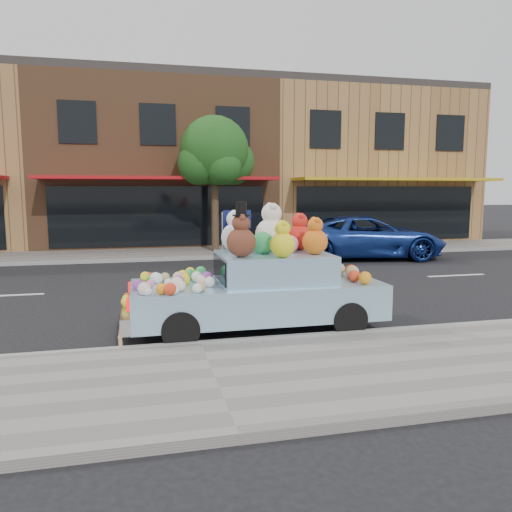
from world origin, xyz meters
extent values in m
plane|color=black|center=(0.00, 0.00, 0.00)|extent=(120.00, 120.00, 0.00)
cube|color=gray|center=(0.00, -6.50, 0.06)|extent=(60.00, 3.00, 0.12)
cube|color=gray|center=(0.00, 6.50, 0.06)|extent=(60.00, 3.00, 0.12)
cube|color=gray|center=(0.00, -5.00, 0.07)|extent=(60.00, 0.12, 0.13)
cube|color=gray|center=(0.00, 5.00, 0.07)|extent=(60.00, 0.12, 0.13)
cube|color=brown|center=(0.00, 12.00, 3.50)|extent=(10.00, 8.00, 7.00)
cube|color=#332D2B|center=(0.00, 12.00, 7.15)|extent=(10.00, 8.00, 0.30)
cube|color=black|center=(0.00, 7.98, 1.40)|extent=(8.50, 0.06, 2.40)
cube|color=#AE1014|center=(0.00, 7.10, 2.90)|extent=(9.00, 1.80, 0.12)
cube|color=black|center=(-3.00, 7.98, 5.00)|extent=(1.40, 0.06, 1.60)
cube|color=black|center=(0.00, 7.98, 5.00)|extent=(1.40, 0.06, 1.60)
cube|color=black|center=(3.00, 7.98, 5.00)|extent=(1.40, 0.06, 1.60)
cube|color=#9C7141|center=(10.00, 12.00, 3.50)|extent=(10.00, 8.00, 7.00)
cube|color=#332D2B|center=(10.00, 12.00, 7.15)|extent=(10.00, 8.00, 0.30)
cube|color=black|center=(10.00, 7.98, 1.40)|extent=(8.50, 0.06, 2.40)
cube|color=gold|center=(10.00, 7.10, 2.90)|extent=(9.00, 1.80, 0.12)
cube|color=black|center=(7.00, 7.98, 5.00)|extent=(1.40, 0.06, 1.60)
cube|color=black|center=(10.00, 7.98, 5.00)|extent=(1.40, 0.06, 1.60)
cube|color=black|center=(13.00, 7.98, 5.00)|extent=(1.40, 0.06, 1.60)
cylinder|color=#38281C|center=(2.00, 6.50, 1.60)|extent=(0.28, 0.28, 3.20)
sphere|color=#134012|center=(2.00, 6.50, 3.92)|extent=(2.60, 2.60, 2.60)
sphere|color=#134012|center=(2.70, 6.80, 3.52)|extent=(1.80, 1.80, 1.80)
sphere|color=#134012|center=(1.40, 6.30, 3.42)|extent=(1.60, 1.60, 1.60)
sphere|color=#134012|center=(2.20, 5.90, 3.32)|extent=(1.40, 1.40, 1.40)
sphere|color=#134012|center=(1.70, 7.10, 3.62)|extent=(1.60, 1.60, 1.60)
imported|color=navy|center=(7.09, 3.99, 0.77)|extent=(5.83, 3.35, 1.53)
cylinder|color=black|center=(2.51, -4.90, 0.30)|extent=(0.60, 0.20, 0.60)
cylinder|color=black|center=(2.52, -3.34, 0.30)|extent=(0.60, 0.20, 0.60)
cylinder|color=black|center=(-0.29, -4.88, 0.30)|extent=(0.60, 0.20, 0.60)
cylinder|color=black|center=(-0.28, -3.32, 0.30)|extent=(0.60, 0.20, 0.60)
cube|color=#9AC6E5|center=(1.11, -4.11, 0.55)|extent=(4.31, 1.72, 0.60)
cube|color=#9AC6E5|center=(1.41, -4.11, 1.10)|extent=(1.91, 1.51, 0.50)
cube|color=silver|center=(-1.11, -4.10, 0.40)|extent=(0.17, 1.78, 0.26)
cube|color=red|center=(-1.06, -4.78, 0.72)|extent=(0.06, 0.28, 0.16)
cube|color=red|center=(-1.05, -3.42, 0.72)|extent=(0.06, 0.28, 0.16)
cube|color=black|center=(0.46, -4.10, 1.10)|extent=(0.05, 1.30, 0.40)
sphere|color=#552618|center=(0.76, -4.46, 1.59)|extent=(0.49, 0.49, 0.49)
sphere|color=#552618|center=(0.76, -4.46, 1.91)|extent=(0.30, 0.30, 0.30)
sphere|color=#552618|center=(0.76, -4.56, 2.01)|extent=(0.11, 0.11, 0.11)
sphere|color=#552618|center=(0.76, -4.35, 2.01)|extent=(0.11, 0.11, 0.11)
cylinder|color=black|center=(0.76, -4.46, 2.04)|extent=(0.29, 0.29, 0.02)
cylinder|color=black|center=(0.76, -4.46, 2.15)|extent=(0.18, 0.18, 0.22)
sphere|color=beige|center=(1.46, -3.76, 1.65)|extent=(0.60, 0.60, 0.60)
sphere|color=beige|center=(1.46, -3.76, 2.03)|extent=(0.37, 0.37, 0.37)
sphere|color=beige|center=(1.46, -3.89, 2.15)|extent=(0.14, 0.14, 0.14)
sphere|color=beige|center=(1.46, -3.63, 2.15)|extent=(0.14, 0.14, 0.14)
sphere|color=#C45812|center=(2.06, -4.41, 1.57)|extent=(0.44, 0.44, 0.44)
sphere|color=#C45812|center=(2.06, -4.41, 1.85)|extent=(0.27, 0.27, 0.27)
sphere|color=#C45812|center=(2.06, -4.51, 1.94)|extent=(0.10, 0.10, 0.10)
sphere|color=#C45812|center=(2.06, -4.32, 1.94)|extent=(0.10, 0.10, 0.10)
sphere|color=red|center=(2.01, -3.71, 1.58)|extent=(0.47, 0.47, 0.47)
sphere|color=red|center=(2.01, -3.71, 1.88)|extent=(0.29, 0.29, 0.29)
sphere|color=red|center=(2.01, -3.81, 1.98)|extent=(0.11, 0.11, 0.11)
sphere|color=red|center=(2.01, -3.61, 1.98)|extent=(0.11, 0.11, 0.11)
sphere|color=white|center=(0.81, -3.66, 1.60)|extent=(0.51, 0.51, 0.51)
sphere|color=white|center=(0.81, -3.66, 1.93)|extent=(0.31, 0.31, 0.31)
sphere|color=white|center=(0.81, -3.77, 2.03)|extent=(0.12, 0.12, 0.12)
sphere|color=white|center=(0.81, -3.55, 2.03)|extent=(0.12, 0.12, 0.12)
sphere|color=gold|center=(1.41, -4.66, 1.56)|extent=(0.42, 0.42, 0.42)
sphere|color=gold|center=(1.41, -4.66, 1.83)|extent=(0.26, 0.26, 0.26)
sphere|color=gold|center=(1.41, -4.75, 1.91)|extent=(0.10, 0.10, 0.10)
sphere|color=gold|center=(1.41, -4.57, 1.91)|extent=(0.10, 0.10, 0.10)
sphere|color=#258846|center=(1.21, -4.11, 1.53)|extent=(0.40, 0.40, 0.40)
sphere|color=#CA658E|center=(1.71, -4.06, 1.50)|extent=(0.32, 0.32, 0.32)
sphere|color=orange|center=(-0.56, -4.78, 0.94)|extent=(0.18, 0.18, 0.18)
sphere|color=red|center=(-0.29, -4.03, 0.92)|extent=(0.14, 0.14, 0.14)
sphere|color=beige|center=(-0.35, -4.77, 0.92)|extent=(0.15, 0.15, 0.15)
sphere|color=yellow|center=(0.03, -3.32, 0.94)|extent=(0.18, 0.18, 0.18)
sphere|color=silver|center=(-0.62, -3.75, 0.94)|extent=(0.18, 0.18, 0.18)
sphere|color=#258846|center=(0.21, -3.44, 0.96)|extent=(0.21, 0.21, 0.21)
sphere|color=silver|center=(-0.58, -3.85, 0.94)|extent=(0.18, 0.18, 0.18)
sphere|color=beige|center=(0.12, -4.24, 0.94)|extent=(0.19, 0.19, 0.19)
sphere|color=#CA658E|center=(-0.72, -4.19, 0.92)|extent=(0.14, 0.14, 0.14)
sphere|color=#833093|center=(-0.27, -4.30, 0.95)|extent=(0.21, 0.21, 0.21)
sphere|color=red|center=(-0.43, -4.87, 0.95)|extent=(0.19, 0.19, 0.19)
sphere|color=silver|center=(-0.02, -4.82, 0.93)|extent=(0.15, 0.15, 0.15)
sphere|color=#5E2D1B|center=(-0.25, -4.27, 0.92)|extent=(0.14, 0.14, 0.14)
sphere|color=silver|center=(-0.37, -4.84, 0.92)|extent=(0.14, 0.14, 0.14)
sphere|color=#A08B58|center=(-0.45, -3.71, 0.93)|extent=(0.16, 0.16, 0.16)
sphere|color=#833093|center=(0.24, -4.02, 0.95)|extent=(0.21, 0.21, 0.21)
sphere|color=yellow|center=(-0.14, -3.72, 0.95)|extent=(0.20, 0.20, 0.20)
sphere|color=beige|center=(-0.26, -4.62, 0.94)|extent=(0.18, 0.18, 0.18)
sphere|color=#A08B58|center=(0.06, -4.71, 0.94)|extent=(0.17, 0.17, 0.17)
sphere|color=beige|center=(-0.30, -4.48, 0.96)|extent=(0.22, 0.22, 0.22)
sphere|color=#258846|center=(-0.54, -3.76, 0.92)|extent=(0.14, 0.14, 0.14)
sphere|color=#258846|center=(-0.67, -3.71, 0.92)|extent=(0.14, 0.14, 0.14)
sphere|color=yellow|center=(-0.15, -4.10, 0.95)|extent=(0.19, 0.19, 0.19)
sphere|color=silver|center=(0.09, -3.87, 0.95)|extent=(0.19, 0.19, 0.19)
sphere|color=silver|center=(0.24, -4.37, 0.94)|extent=(0.18, 0.18, 0.18)
sphere|color=red|center=(-0.85, -4.72, 0.92)|extent=(0.15, 0.15, 0.15)
sphere|color=beige|center=(-0.82, -4.78, 0.95)|extent=(0.20, 0.20, 0.20)
sphere|color=#258846|center=(0.00, -3.52, 0.94)|extent=(0.18, 0.18, 0.18)
sphere|color=yellow|center=(-0.79, -3.53, 0.93)|extent=(0.16, 0.16, 0.16)
sphere|color=red|center=(-0.72, -3.44, 0.92)|extent=(0.14, 0.14, 0.14)
sphere|color=#833093|center=(-0.91, -4.37, 0.94)|extent=(0.18, 0.18, 0.18)
sphere|color=beige|center=(-0.42, -4.23, 0.93)|extent=(0.15, 0.15, 0.15)
sphere|color=silver|center=(-0.78, -4.82, 0.92)|extent=(0.14, 0.14, 0.14)
sphere|color=#D8A88C|center=(-0.24, -4.05, 0.97)|extent=(0.22, 0.22, 0.22)
sphere|color=#258846|center=(-1.11, -4.13, 0.60)|extent=(0.15, 0.15, 0.15)
sphere|color=#833093|center=(-1.11, -3.62, 0.59)|extent=(0.12, 0.12, 0.12)
sphere|color=yellow|center=(-1.11, -4.13, 0.62)|extent=(0.18, 0.18, 0.18)
sphere|color=yellow|center=(-1.11, -3.90, 0.61)|extent=(0.16, 0.16, 0.16)
sphere|color=red|center=(-1.11, -3.67, 0.60)|extent=(0.15, 0.15, 0.15)
sphere|color=#833093|center=(-1.11, -3.88, 0.59)|extent=(0.13, 0.13, 0.13)
sphere|color=silver|center=(2.69, -3.66, 0.96)|extent=(0.22, 0.22, 0.22)
sphere|color=orange|center=(2.86, -4.73, 0.96)|extent=(0.22, 0.22, 0.22)
sphere|color=#A08B58|center=(2.79, -3.76, 0.96)|extent=(0.22, 0.22, 0.22)
sphere|color=yellow|center=(2.55, -4.05, 0.95)|extent=(0.20, 0.20, 0.20)
sphere|color=red|center=(2.90, -4.07, 0.97)|extent=(0.24, 0.24, 0.24)
sphere|color=#833093|center=(2.48, -4.23, 0.94)|extent=(0.17, 0.17, 0.17)
sphere|color=red|center=(2.77, -4.48, 0.96)|extent=(0.21, 0.21, 0.21)
sphere|color=#A08B58|center=(2.86, -4.21, 0.97)|extent=(0.25, 0.25, 0.25)
cylinder|color=#997A54|center=(-1.19, -4.94, 0.17)|extent=(0.06, 0.06, 0.17)
sphere|color=#997A54|center=(-1.19, -4.94, 0.26)|extent=(0.07, 0.07, 0.07)
cylinder|color=#997A54|center=(-1.19, -4.81, 0.17)|extent=(0.06, 0.06, 0.17)
sphere|color=#997A54|center=(-1.19, -4.81, 0.26)|extent=(0.07, 0.07, 0.07)
cylinder|color=#997A54|center=(-1.19, -4.68, 0.17)|extent=(0.06, 0.06, 0.17)
sphere|color=#997A54|center=(-1.19, -4.68, 0.26)|extent=(0.07, 0.07, 0.07)
cylinder|color=#997A54|center=(-1.19, -4.55, 0.17)|extent=(0.06, 0.06, 0.17)
sphere|color=#997A54|center=(-1.19, -4.55, 0.26)|extent=(0.07, 0.07, 0.07)
cylinder|color=#997A54|center=(-1.19, -4.42, 0.17)|extent=(0.06, 0.06, 0.17)
sphere|color=#997A54|center=(-1.19, -4.42, 0.26)|extent=(0.07, 0.07, 0.07)
cylinder|color=#997A54|center=(-1.19, -4.29, 0.17)|extent=(0.06, 0.06, 0.17)
sphere|color=#997A54|center=(-1.19, -4.29, 0.26)|extent=(0.07, 0.07, 0.07)
cylinder|color=#997A54|center=(-1.19, -4.16, 0.17)|extent=(0.06, 0.06, 0.17)
sphere|color=#997A54|center=(-1.19, -4.16, 0.26)|extent=(0.07, 0.07, 0.07)
cylinder|color=#997A54|center=(-1.19, -4.03, 0.17)|extent=(0.06, 0.06, 0.17)
sphere|color=#997A54|center=(-1.19, -4.03, 0.26)|extent=(0.07, 0.07, 0.07)
cylinder|color=#997A54|center=(-1.19, -3.90, 0.17)|extent=(0.06, 0.06, 0.17)
sphere|color=#997A54|center=(-1.19, -3.90, 0.26)|extent=(0.07, 0.07, 0.07)
cylinder|color=#997A54|center=(-1.19, -3.77, 0.17)|extent=(0.06, 0.06, 0.17)
sphere|color=#997A54|center=(-1.19, -3.77, 0.26)|extent=(0.07, 0.07, 0.07)
cylinder|color=#997A54|center=(-1.19, -3.64, 0.17)|extent=(0.06, 0.06, 0.17)
sphere|color=#997A54|center=(-1.19, -3.64, 0.26)|extent=(0.07, 0.07, 0.07)
cylinder|color=#997A54|center=(-1.18, -3.51, 0.17)|extent=(0.06, 0.06, 0.17)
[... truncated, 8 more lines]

